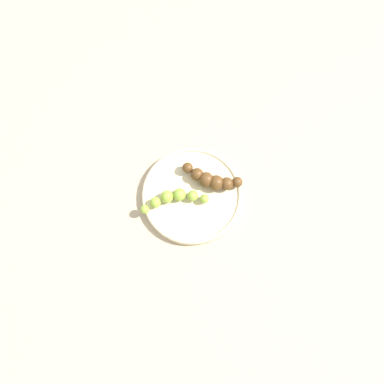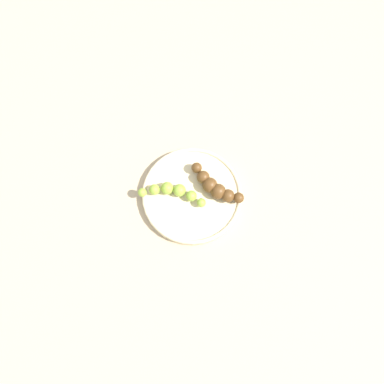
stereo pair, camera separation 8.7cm
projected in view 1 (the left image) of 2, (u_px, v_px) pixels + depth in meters
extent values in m
plane|color=tan|center=(192.00, 196.00, 0.90)|extent=(2.40, 2.40, 0.00)
cylinder|color=beige|center=(192.00, 195.00, 0.90)|extent=(0.24, 0.24, 0.02)
torus|color=beige|center=(192.00, 194.00, 0.89)|extent=(0.24, 0.24, 0.01)
sphere|color=#8CAD38|center=(204.00, 199.00, 0.87)|extent=(0.02, 0.02, 0.02)
sphere|color=#8CAD38|center=(192.00, 196.00, 0.87)|extent=(0.03, 0.03, 0.03)
sphere|color=#8CAD38|center=(180.00, 196.00, 0.87)|extent=(0.03, 0.03, 0.03)
sphere|color=#8CAD38|center=(167.00, 198.00, 0.87)|extent=(0.03, 0.03, 0.03)
sphere|color=#8CAD38|center=(155.00, 202.00, 0.86)|extent=(0.03, 0.03, 0.03)
sphere|color=#8CAD38|center=(145.00, 209.00, 0.86)|extent=(0.02, 0.02, 0.02)
sphere|color=#593819|center=(190.00, 167.00, 0.89)|extent=(0.03, 0.03, 0.03)
sphere|color=#593819|center=(197.00, 174.00, 0.88)|extent=(0.03, 0.03, 0.03)
sphere|color=#593819|center=(206.00, 180.00, 0.88)|extent=(0.04, 0.04, 0.04)
sphere|color=#593819|center=(216.00, 183.00, 0.87)|extent=(0.04, 0.04, 0.04)
sphere|color=#593819|center=(227.00, 184.00, 0.87)|extent=(0.03, 0.03, 0.03)
sphere|color=#593819|center=(237.00, 182.00, 0.88)|extent=(0.03, 0.03, 0.03)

